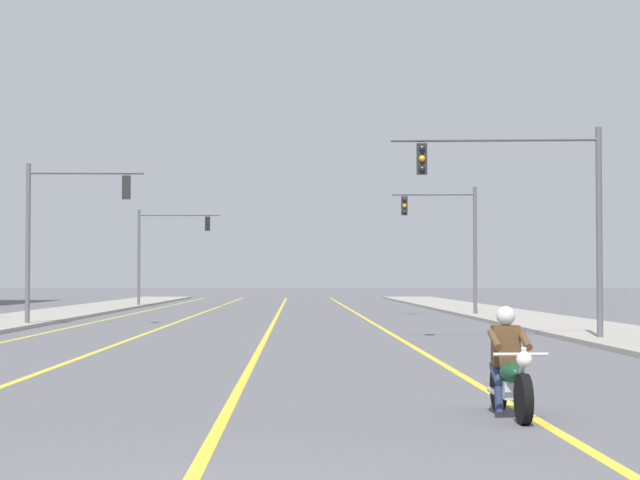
# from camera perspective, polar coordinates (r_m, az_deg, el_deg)

# --- Properties ---
(lane_stripe_center) EXTENTS (0.16, 100.00, 0.01)m
(lane_stripe_center) POSITION_cam_1_polar(r_m,az_deg,el_deg) (53.63, -2.21, -3.89)
(lane_stripe_center) COLOR yellow
(lane_stripe_center) RESTS_ON ground
(lane_stripe_left) EXTENTS (0.16, 100.00, 0.01)m
(lane_stripe_left) POSITION_cam_1_polar(r_m,az_deg,el_deg) (53.85, -6.51, -3.87)
(lane_stripe_left) COLOR yellow
(lane_stripe_left) RESTS_ON ground
(lane_stripe_right) EXTENTS (0.16, 100.00, 0.01)m
(lane_stripe_right) POSITION_cam_1_polar(r_m,az_deg,el_deg) (53.71, 2.14, -3.89)
(lane_stripe_right) COLOR yellow
(lane_stripe_right) RESTS_ON ground
(lane_stripe_far_left) EXTENTS (0.16, 100.00, 0.01)m
(lane_stripe_far_left) POSITION_cam_1_polar(r_m,az_deg,el_deg) (54.28, -10.12, -3.84)
(lane_stripe_far_left) COLOR yellow
(lane_stripe_far_left) RESTS_ON ground
(sidewalk_kerb_right) EXTENTS (4.40, 110.00, 0.14)m
(sidewalk_kerb_right) POSITION_cam_1_polar(r_m,az_deg,el_deg) (49.64, 10.50, -3.94)
(sidewalk_kerb_right) COLOR #9E998E
(sidewalk_kerb_right) RESTS_ON ground
(sidewalk_kerb_left) EXTENTS (4.40, 110.00, 0.14)m
(sidewalk_kerb_left) POSITION_cam_1_polar(r_m,az_deg,el_deg) (50.04, -14.92, -3.89)
(sidewalk_kerb_left) COLOR #9E998E
(sidewalk_kerb_left) RESTS_ON ground
(motorcycle_with_rider) EXTENTS (0.70, 2.19, 1.46)m
(motorcycle_with_rider) POSITION_cam_1_polar(r_m,az_deg,el_deg) (15.27, 9.53, -6.60)
(motorcycle_with_rider) COLOR black
(motorcycle_with_rider) RESTS_ON ground
(traffic_signal_near_right) EXTENTS (6.08, 0.54, 6.20)m
(traffic_signal_near_right) POSITION_cam_1_polar(r_m,az_deg,el_deg) (33.26, 10.87, 2.12)
(traffic_signal_near_right) COLOR #56565B
(traffic_signal_near_right) RESTS_ON ground
(traffic_signal_near_left) EXTENTS (4.46, 0.38, 6.20)m
(traffic_signal_near_left) POSITION_cam_1_polar(r_m,az_deg,el_deg) (44.10, -12.92, 1.02)
(traffic_signal_near_left) COLOR #56565B
(traffic_signal_near_left) RESTS_ON ground
(traffic_signal_mid_right) EXTENTS (4.06, 0.37, 6.20)m
(traffic_signal_mid_right) POSITION_cam_1_polar(r_m,az_deg,el_deg) (54.39, 6.65, 0.41)
(traffic_signal_mid_right) COLOR #56565B
(traffic_signal_mid_right) RESTS_ON ground
(traffic_signal_mid_left) EXTENTS (5.24, 0.37, 6.20)m
(traffic_signal_mid_left) POSITION_cam_1_polar(r_m,az_deg,el_deg) (72.57, -7.95, -0.11)
(traffic_signal_mid_left) COLOR #56565B
(traffic_signal_mid_left) RESTS_ON ground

